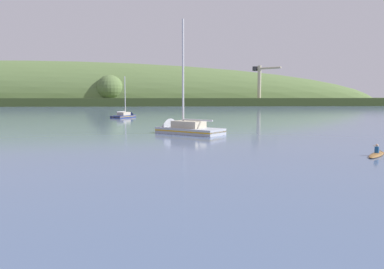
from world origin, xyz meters
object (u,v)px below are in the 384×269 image
sailboat_near_mooring (181,131)px  canoe_with_paddler (377,154)px  sailboat_midwater_white (126,117)px  dockside_crane (260,86)px

sailboat_near_mooring → canoe_with_paddler: sailboat_near_mooring is taller
sailboat_near_mooring → sailboat_midwater_white: bearing=-33.1°
sailboat_near_mooring → canoe_with_paddler: bearing=168.0°
dockside_crane → canoe_with_paddler: dockside_crane is taller
dockside_crane → sailboat_midwater_white: bearing=-77.3°
sailboat_midwater_white → canoe_with_paddler: sailboat_midwater_white is taller
canoe_with_paddler → sailboat_midwater_white: bearing=67.4°
sailboat_midwater_white → canoe_with_paddler: size_ratio=2.96×
dockside_crane → sailboat_near_mooring: 137.11m
dockside_crane → canoe_with_paddler: 151.38m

